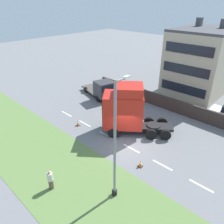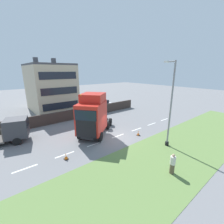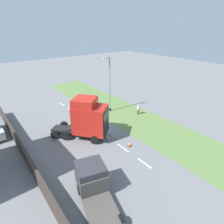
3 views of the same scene
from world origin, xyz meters
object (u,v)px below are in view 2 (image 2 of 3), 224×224
Objects in this scene: lamp_post at (170,109)px; pedestrian at (172,164)px; flatbed_truck at (11,130)px; lorry_cab at (93,116)px; traffic_cone_lead at (66,156)px; traffic_cone_trailing at (138,133)px; parked_car at (101,106)px.

pedestrian is at bearing 126.48° from lamp_post.
flatbed_truck is at bearing 48.46° from lamp_post.
traffic_cone_lead is at bearing 81.07° from lorry_cab.
lamp_post reaches higher than lorry_cab.
lorry_cab is at bearing 53.34° from traffic_cone_trailing.
lamp_post is 14.23× the size of traffic_cone_trailing.
pedestrian is (-2.68, 3.62, -3.02)m from lamp_post.
lorry_cab is at bearing 6.21° from pedestrian.
parked_car is at bearing 123.58° from flatbed_truck.
flatbed_truck is 10.97× the size of traffic_cone_lead.
flatbed_truck is 13.80m from traffic_cone_trailing.
traffic_cone_trailing is (6.08, -3.21, -0.49)m from pedestrian.
pedestrian is 6.90m from traffic_cone_trailing.
flatbed_truck is 10.97× the size of traffic_cone_trailing.
lamp_post reaches higher than flatbed_truck.
lamp_post is 5.18× the size of pedestrian.
lorry_cab is 4.15× the size of pedestrian.
lorry_cab reaches higher than traffic_cone_trailing.
flatbed_truck reaches higher than traffic_cone_lead.
lorry_cab is 9.43m from pedestrian.
lorry_cab is 1.04× the size of flatbed_truck.
lamp_post is 10.44m from traffic_cone_lead.
lorry_cab is 8.61m from flatbed_truck.
traffic_cone_lead is 8.59m from traffic_cone_trailing.
lorry_cab is at bearing 35.22° from lamp_post.
flatbed_truck is 0.77× the size of lamp_post.
lorry_cab is at bearing 137.97° from parked_car.
flatbed_truck is at bearing 24.83° from traffic_cone_lead.
lorry_cab reaches higher than parked_car.
traffic_cone_lead is (-2.54, 4.36, -2.19)m from lorry_cab.
traffic_cone_trailing is (-0.60, -8.57, 0.00)m from traffic_cone_lead.
pedestrian is at bearing 47.82° from flatbed_truck.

